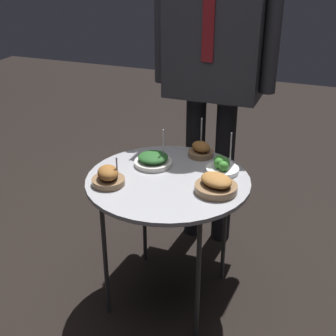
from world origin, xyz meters
The scene contains 8 objects.
ground_plane centered at (0.00, 0.00, 0.00)m, with size 8.00×8.00×0.00m, color black.
serving_cart centered at (0.00, 0.00, 0.59)m, with size 0.70×0.70×0.63m.
bowl_spinach_back_right centered at (-0.11, 0.10, 0.66)m, with size 0.17×0.17×0.17m.
bowl_broccoli_back_left centered at (0.20, 0.14, 0.66)m, with size 0.15×0.15×0.18m.
bowl_roast_front_center centered at (-0.21, -0.14, 0.66)m, with size 0.14×0.14×0.12m.
bowl_roast_near_rim centered at (0.22, -0.04, 0.66)m, with size 0.18×0.17×0.07m.
bowl_roast_front_right centered at (0.06, 0.27, 0.66)m, with size 0.12×0.12×0.18m.
waiter_figure centered at (0.02, 0.56, 1.07)m, with size 0.62×0.23×1.68m.
Camera 1 is at (0.63, -1.65, 1.55)m, focal length 50.00 mm.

